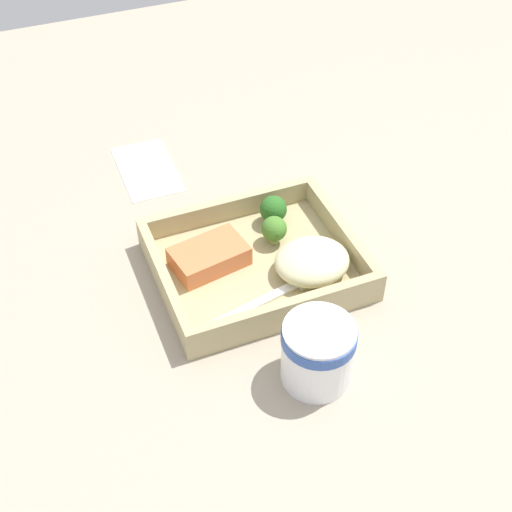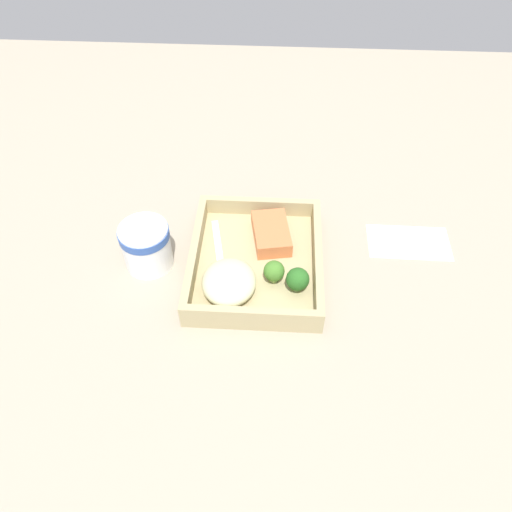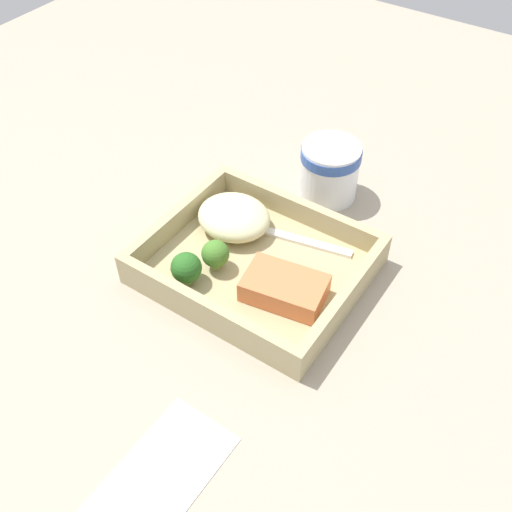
# 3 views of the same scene
# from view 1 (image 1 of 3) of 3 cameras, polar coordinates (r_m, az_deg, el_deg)

# --- Properties ---
(ground_plane) EXTENTS (1.60, 1.60, 0.02)m
(ground_plane) POSITION_cam_1_polar(r_m,az_deg,el_deg) (0.92, 0.00, -1.67)
(ground_plane) COLOR #A19580
(takeout_tray) EXTENTS (0.25, 0.21, 0.01)m
(takeout_tray) POSITION_cam_1_polar(r_m,az_deg,el_deg) (0.90, 0.00, -0.96)
(takeout_tray) COLOR tan
(takeout_tray) RESTS_ON ground_plane
(tray_rim) EXTENTS (0.25, 0.21, 0.03)m
(tray_rim) POSITION_cam_1_polar(r_m,az_deg,el_deg) (0.89, 0.00, 0.02)
(tray_rim) COLOR tan
(tray_rim) RESTS_ON takeout_tray
(salmon_fillet) EXTENTS (0.10, 0.07, 0.03)m
(salmon_fillet) POSITION_cam_1_polar(r_m,az_deg,el_deg) (0.89, -3.77, -0.03)
(salmon_fillet) COLOR #DB7242
(salmon_fillet) RESTS_ON takeout_tray
(mashed_potatoes) EXTENTS (0.09, 0.08, 0.04)m
(mashed_potatoes) POSITION_cam_1_polar(r_m,az_deg,el_deg) (0.88, 4.51, -0.43)
(mashed_potatoes) COLOR beige
(mashed_potatoes) RESTS_ON takeout_tray
(broccoli_floret_1) EXTENTS (0.04, 0.04, 0.04)m
(broccoli_floret_1) POSITION_cam_1_polar(r_m,az_deg,el_deg) (0.95, 1.40, 3.73)
(broccoli_floret_1) COLOR #7A9855
(broccoli_floret_1) RESTS_ON takeout_tray
(broccoli_floret_2) EXTENTS (0.03, 0.03, 0.04)m
(broccoli_floret_2) POSITION_cam_1_polar(r_m,az_deg,el_deg) (0.92, 1.46, 2.15)
(broccoli_floret_2) COLOR #809C55
(broccoli_floret_2) RESTS_ON takeout_tray
(fork) EXTENTS (0.16, 0.05, 0.00)m
(fork) POSITION_cam_1_polar(r_m,az_deg,el_deg) (0.86, 1.41, -3.17)
(fork) COLOR white
(fork) RESTS_ON takeout_tray
(paper_cup) EXTENTS (0.08, 0.08, 0.08)m
(paper_cup) POSITION_cam_1_polar(r_m,az_deg,el_deg) (0.77, 4.89, -7.56)
(paper_cup) COLOR white
(paper_cup) RESTS_ON ground_plane
(receipt_slip) EXTENTS (0.08, 0.14, 0.00)m
(receipt_slip) POSITION_cam_1_polar(r_m,az_deg,el_deg) (1.08, -8.71, 6.90)
(receipt_slip) COLOR white
(receipt_slip) RESTS_ON ground_plane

